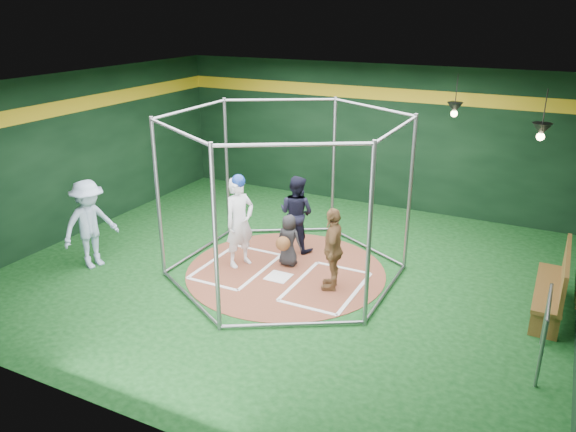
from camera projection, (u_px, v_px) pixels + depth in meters
The scene contains 15 objects.
room_shell at pixel (286, 184), 10.13m from camera, with size 10.10×9.10×3.53m.
clay_disc at pixel (286, 271), 10.74m from camera, with size 3.80×3.80×0.01m, color brown.
home_plate at pixel (278, 277), 10.49m from camera, with size 0.43×0.43×0.01m, color white.
batter_box_left at pixel (236, 266), 10.93m from camera, with size 1.17×1.77×0.01m.
batter_box_right at pixel (326, 286), 10.13m from camera, with size 1.17×1.77×0.01m.
batting_cage at pixel (286, 197), 10.22m from camera, with size 4.05×4.67×3.00m.
pendant_lamp_near at pixel (455, 108), 11.87m from camera, with size 0.34×0.34×0.90m.
pendant_lamp_far at pixel (542, 130), 9.78m from camera, with size 0.34×0.34×0.90m.
batter_figure at pixel (240, 221), 10.70m from camera, with size 0.62×0.75×1.83m.
visitor_leopard at pixel (333, 249), 9.85m from camera, with size 0.89×0.37×1.51m, color #A27645.
catcher_figure at pixel (288, 241), 10.80m from camera, with size 0.51×0.56×1.03m.
umpire at pixel (296, 213), 11.43m from camera, with size 0.77×0.60×1.58m, color black.
bystander_blue at pixel (90, 224), 10.68m from camera, with size 1.12×0.65×1.74m, color #A3B9D8.
dugout_bench at pixel (557, 283), 9.08m from camera, with size 0.44×1.89×1.10m.
steel_railing at pixel (546, 322), 7.73m from camera, with size 0.05×1.17×1.01m.
Camera 1 is at (4.37, -8.64, 4.77)m, focal length 35.00 mm.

